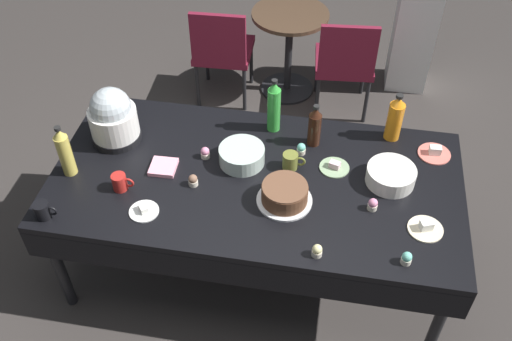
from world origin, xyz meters
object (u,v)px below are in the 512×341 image
Objects in this scene: dessert_plate_white at (144,210)px; cupcake_lemon at (317,251)px; coffee_mug_black at (43,210)px; coffee_mug_olive at (291,161)px; cupcake_rose at (373,204)px; maroon_chair_right at (345,60)px; water_cooler at (416,21)px; round_cafe_table at (289,38)px; soda_bottle_orange_juice at (395,118)px; coffee_mug_red at (120,182)px; cupcake_cocoa at (301,149)px; soda_bottle_ginger_ale at (65,152)px; ceramic_snack_bowl at (391,175)px; cupcake_berry at (193,180)px; glass_salad_bowl at (242,155)px; frosted_layer_cake at (285,194)px; soda_bottle_cola at (315,126)px; soda_bottle_lime_soda at (274,107)px; slow_cooker at (113,117)px; cupcake_mint at (205,153)px; potluck_table at (256,185)px; dessert_plate_coral at (434,153)px; maroon_chair_left at (222,48)px; dessert_plate_cream at (426,228)px; cupcake_vanilla at (407,258)px; dessert_plate_sage at (334,167)px.

dessert_plate_white is 0.89m from cupcake_lemon.
coffee_mug_black is 1.30m from coffee_mug_olive.
maroon_chair_right is (-0.21, 1.72, -0.29)m from cupcake_rose.
round_cafe_table is at bearing -164.00° from water_cooler.
soda_bottle_orange_juice is 0.65m from coffee_mug_olive.
round_cafe_table is (0.63, 2.03, -0.30)m from coffee_mug_red.
soda_bottle_ginger_ale is (-1.21, -0.36, 0.12)m from cupcake_cocoa.
ceramic_snack_bowl is 0.82× the size of soda_bottle_ginger_ale.
cupcake_rose is at bearing -0.63° from cupcake_berry.
coffee_mug_red reaches higher than coffee_mug_olive.
glass_salad_bowl is 0.27m from coffee_mug_olive.
maroon_chair_right is at bearing 82.39° from frosted_layer_cake.
cupcake_lemon is 0.77m from cupcake_berry.
soda_bottle_lime_soda is at bearing 159.88° from soda_bottle_cola.
round_cafe_table is at bearing 96.46° from frosted_layer_cake.
slow_cooker reaches higher than soda_bottle_cola.
cupcake_cocoa is (0.52, 0.12, 0.00)m from cupcake_mint.
frosted_layer_cake reaches higher than maroon_chair_right.
coffee_mug_red is (-0.17, 0.14, 0.04)m from dessert_plate_white.
coffee_mug_red is (-0.90, -0.44, 0.02)m from cupcake_cocoa.
coffee_mug_olive is (-0.53, 0.02, 0.00)m from ceramic_snack_bowl.
coffee_mug_red reaches higher than cupcake_mint.
maroon_chair_right is (0.41, 1.60, -0.20)m from potluck_table.
cupcake_berry is 1.18m from soda_bottle_orange_juice.
slow_cooker is 1.86× the size of dessert_plate_coral.
coffee_mug_black is at bearing -102.31° from maroon_chair_left.
dessert_plate_cream is at bearing -41.74° from soda_bottle_cola.
soda_bottle_ginger_ale is 1.18× the size of soda_bottle_cola.
cupcake_vanilla is (1.63, -0.61, -0.12)m from slow_cooker.
dessert_plate_coral is at bearing 46.73° from ceramic_snack_bowl.
maroon_chair_left is (-0.45, 1.50, -0.31)m from glass_salad_bowl.
coffee_mug_red is (-1.40, -0.66, -0.09)m from soda_bottle_orange_juice.
glass_salad_bowl is 2.08× the size of coffee_mug_black.
dessert_plate_cream is at bearing -33.76° from cupcake_cocoa.
cupcake_vanilla is at bearing -56.21° from soda_bottle_cola.
soda_bottle_orange_juice is at bearing 18.98° from cupcake_mint.
dessert_plate_cream is 0.57m from cupcake_lemon.
dessert_plate_white is at bearing -152.39° from dessert_plate_sage.
coffee_mug_red is at bearing 140.83° from dessert_plate_white.
potluck_table is 6.39× the size of soda_bottle_lime_soda.
cupcake_vanilla is at bearing -31.47° from glass_salad_bowl.
frosted_layer_cake is at bearing 15.78° from dessert_plate_white.
potluck_table is at bearing -88.43° from round_cafe_table.
slow_cooker is at bearing -169.72° from soda_bottle_orange_juice.
maroon_chair_left reaches higher than dessert_plate_coral.
soda_bottle_orange_juice is at bearing -97.49° from water_cooler.
ceramic_snack_bowl is 0.38m from soda_bottle_orange_juice.
soda_bottle_lime_soda reaches higher than soda_bottle_ginger_ale.
soda_bottle_orange_juice is at bearing 33.02° from dessert_plate_white.
maroon_chair_left reaches higher than cupcake_mint.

